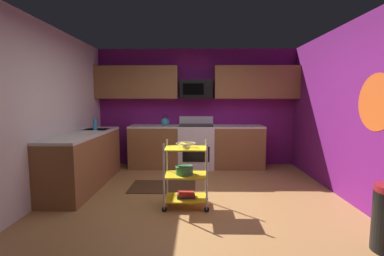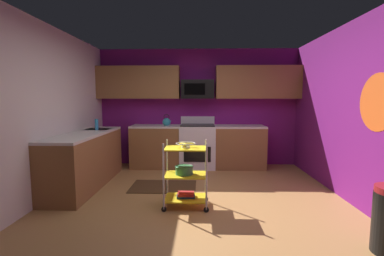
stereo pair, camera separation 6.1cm
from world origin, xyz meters
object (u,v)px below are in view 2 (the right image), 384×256
oven_range (197,146)px  dish_soap_bottle (97,125)px  microwave (198,89)px  mixing_bowl_large (184,170)px  fruit_bowl (186,144)px  kettle (167,122)px  book_stack (186,195)px  rolling_cart (186,175)px

oven_range → dish_soap_bottle: 2.14m
microwave → mixing_bowl_large: bearing=-93.9°
fruit_bowl → dish_soap_bottle: (-1.73, 1.30, 0.14)m
fruit_bowl → kettle: size_ratio=1.03×
microwave → dish_soap_bottle: (-1.86, -1.00, -0.68)m
mixing_bowl_large → dish_soap_bottle: size_ratio=1.26×
oven_range → kettle: bearing=-179.7°
oven_range → book_stack: (-0.14, -2.21, -0.31)m
book_stack → dish_soap_bottle: 2.33m
book_stack → dish_soap_bottle: (-1.73, 1.30, 0.86)m
oven_range → book_stack: 2.23m
rolling_cart → dish_soap_bottle: dish_soap_bottle is taller
microwave → rolling_cart: microwave is taller
mixing_bowl_large → dish_soap_bottle: 2.21m
rolling_cart → book_stack: (-0.00, -0.00, -0.29)m
rolling_cart → mixing_bowl_large: rolling_cart is taller
fruit_bowl → book_stack: size_ratio=1.06×
rolling_cart → mixing_bowl_large: bearing=180.0°
kettle → dish_soap_bottle: size_ratio=1.32×
fruit_bowl → mixing_bowl_large: fruit_bowl is taller
microwave → kettle: microwave is taller
oven_range → mixing_bowl_large: oven_range is taller
mixing_bowl_large → book_stack: (0.02, -0.00, -0.36)m
oven_range → microwave: 1.23m
oven_range → rolling_cart: oven_range is taller
kettle → dish_soap_bottle: 1.49m
oven_range → fruit_bowl: 2.24m
microwave → book_stack: microwave is taller
mixing_bowl_large → dish_soap_bottle: bearing=142.6°
fruit_bowl → book_stack: (-0.00, -0.00, -0.71)m
oven_range → microwave: size_ratio=1.57×
rolling_cart → kettle: bearing=103.6°
book_stack → mixing_bowl_large: bearing=180.0°
book_stack → dish_soap_bottle: size_ratio=1.28×
oven_range → rolling_cart: size_ratio=1.20×
oven_range → fruit_bowl: oven_range is taller
microwave → oven_range: bearing=-89.7°
oven_range → mixing_bowl_large: 2.21m
microwave → book_stack: size_ratio=2.74×
book_stack → kettle: bearing=103.6°
kettle → rolling_cart: bearing=-76.4°
fruit_bowl → mixing_bowl_large: bearing=-180.0°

